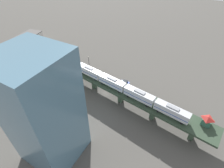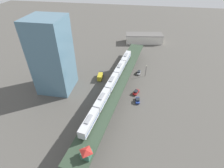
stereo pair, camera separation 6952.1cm
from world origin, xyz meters
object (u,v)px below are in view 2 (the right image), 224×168
(subway_train, at_px, (112,82))
(warehouse_building, at_px, (144,38))
(street_car_silver, at_px, (139,72))
(street_lamp, at_px, (146,70))
(street_car_red, at_px, (136,92))
(office_tower, at_px, (52,56))
(signal_hut, at_px, (86,153))
(street_car_blue, at_px, (138,100))
(delivery_truck, at_px, (100,76))

(subway_train, distance_m, warehouse_building, 73.76)
(street_car_silver, height_order, street_lamp, street_lamp)
(subway_train, bearing_deg, street_car_silver, 64.47)
(street_car_red, bearing_deg, street_car_silver, 88.54)
(subway_train, relative_size, street_lamp, 8.95)
(subway_train, relative_size, office_tower, 1.73)
(signal_hut, xyz_separation_m, warehouse_building, (14.65, 108.13, -5.58))
(street_lamp, distance_m, warehouse_building, 49.49)
(street_car_blue, height_order, street_lamp, street_lamp)
(street_car_red, distance_m, street_car_silver, 18.83)
(street_car_blue, xyz_separation_m, delivery_truck, (-21.82, 15.94, 0.82))
(delivery_truck, bearing_deg, warehouse_building, 68.18)
(street_lamp, bearing_deg, subway_train, -124.16)
(street_car_silver, distance_m, warehouse_building, 47.76)
(street_car_blue, xyz_separation_m, office_tower, (-41.79, 4.56, 17.06))
(street_car_red, xyz_separation_m, delivery_truck, (-20.72, 9.91, 0.82))
(signal_hut, xyz_separation_m, delivery_truck, (-8.01, 51.55, -7.22))
(street_car_blue, height_order, warehouse_building, warehouse_building)
(street_car_red, xyz_separation_m, street_lamp, (4.23, 17.06, 3.17))
(warehouse_building, bearing_deg, street_lamp, -87.35)
(street_car_silver, relative_size, office_tower, 0.13)
(subway_train, distance_m, street_lamp, 28.19)
(signal_hut, height_order, street_car_blue, signal_hut)
(delivery_truck, bearing_deg, street_lamp, 16.00)
(office_tower, bearing_deg, street_car_silver, 26.24)
(delivery_truck, bearing_deg, street_car_red, -25.57)
(street_car_silver, bearing_deg, street_car_red, -91.46)
(subway_train, xyz_separation_m, street_car_silver, (11.76, 24.62, -8.79))
(street_car_red, height_order, street_lamp, street_lamp)
(street_car_red, distance_m, street_car_blue, 6.13)
(office_tower, bearing_deg, street_car_blue, -6.23)
(delivery_truck, distance_m, street_lamp, 26.06)
(street_car_red, height_order, street_car_blue, same)
(signal_hut, xyz_separation_m, office_tower, (-27.97, 40.17, 9.02))
(street_car_red, xyz_separation_m, office_tower, (-40.68, -1.47, 17.06))
(subway_train, relative_size, street_car_silver, 13.75)
(street_car_blue, bearing_deg, signal_hut, -111.20)
(signal_hut, distance_m, street_car_blue, 39.03)
(signal_hut, relative_size, street_lamp, 0.53)
(street_car_blue, relative_size, street_car_silver, 1.00)
(street_car_silver, xyz_separation_m, warehouse_building, (1.46, 47.67, 2.47))
(street_car_silver, height_order, office_tower, office_tower)
(street_car_blue, height_order, office_tower, office_tower)
(street_car_silver, bearing_deg, delivery_truck, -157.20)
(subway_train, xyz_separation_m, office_tower, (-29.41, 4.32, 8.27))
(street_lamp, bearing_deg, street_car_red, -103.92)
(subway_train, height_order, signal_hut, subway_train)
(street_car_blue, bearing_deg, street_car_red, 100.37)
(signal_hut, height_order, office_tower, office_tower)
(signal_hut, xyz_separation_m, street_car_blue, (13.81, 35.61, -8.05))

